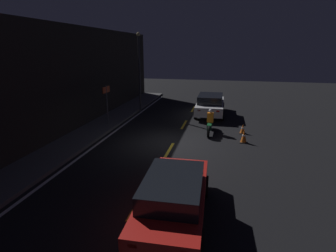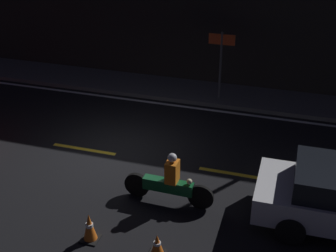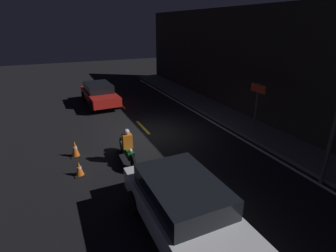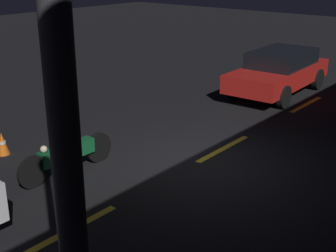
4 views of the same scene
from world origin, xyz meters
name	(u,v)px [view 1 (image 1 of 4)]	position (x,y,z in m)	size (l,w,h in m)	color
ground_plane	(173,143)	(0.00, 0.00, 0.00)	(56.00, 56.00, 0.00)	black
raised_curb	(85,135)	(0.00, 4.97, 0.07)	(28.00, 1.97, 0.14)	#4C4C4F
building_front	(61,82)	(0.00, 6.10, 2.97)	(28.00, 0.30, 5.95)	black
lane_dash_b	(139,202)	(-5.50, 0.00, 0.00)	(2.00, 0.14, 0.01)	gold
lane_dash_c	(169,150)	(-1.00, 0.00, 0.00)	(2.00, 0.14, 0.01)	gold
lane_dash_d	(184,124)	(3.50, 0.00, 0.00)	(2.00, 0.14, 0.01)	gold
lane_dash_e	(193,109)	(8.00, 0.00, 0.00)	(2.00, 0.14, 0.01)	gold
lane_solid_kerb	(106,138)	(0.00, 3.74, 0.00)	(25.20, 0.14, 0.01)	silver
taxi_red	(174,195)	(-6.06, -1.25, 0.76)	(4.37, 1.98, 1.39)	red
sedan_white	(210,104)	(6.44, -1.43, 0.80)	(4.61, 2.04, 1.50)	silver
motorcycle	(210,123)	(2.13, -1.70, 0.56)	(2.28, 0.37, 1.39)	black
traffic_cone_near	(244,136)	(0.90, -3.52, 0.34)	(0.39, 0.39, 0.69)	black
traffic_cone_mid	(243,129)	(2.46, -3.55, 0.26)	(0.37, 0.37, 0.54)	black
shop_sign	(107,97)	(2.09, 4.55, 1.83)	(0.90, 0.08, 2.40)	#4C4C51
street_lamp	(139,69)	(6.31, 3.84, 3.24)	(0.28, 0.28, 5.76)	#333338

